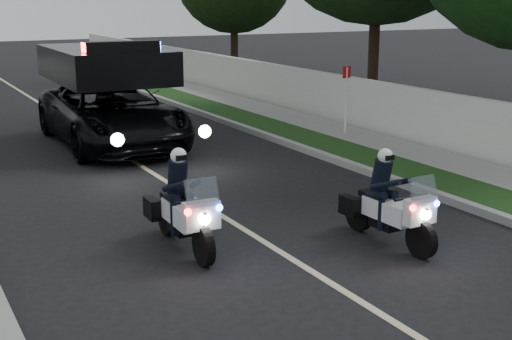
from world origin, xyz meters
The scene contains 11 objects.
curb_right centered at (4.10, 10.00, 0.07)m, with size 0.20×60.00×0.15m, color gray.
grass_verge centered at (4.80, 10.00, 0.08)m, with size 1.20×60.00×0.16m, color #193814.
sidewalk_right centered at (6.10, 10.00, 0.08)m, with size 1.40×60.00×0.16m, color gray.
property_wall centered at (7.10, 10.00, 0.75)m, with size 0.22×60.00×1.50m, color beige.
lane_marking centered at (0.00, 10.00, 0.00)m, with size 0.12×50.00×0.01m, color #BFB78C.
police_moto_left centered at (-1.23, 5.00, 0.00)m, with size 0.65×1.85×1.57m, color silver, non-canonical shape.
police_moto_right centered at (1.69, 3.71, 0.00)m, with size 0.62×1.78×1.51m, color silver, non-canonical shape.
police_suv centered at (0.15, 13.07, 0.00)m, with size 2.80×6.05×2.94m, color black.
sign_post centered at (6.00, 10.88, 0.00)m, with size 0.32×0.32×2.03m, color #A11A0B, non-canonical shape.
tree_right_d centered at (9.58, 14.35, 0.00)m, with size 7.91×7.91×13.18m, color #1C3F15, non-canonical shape.
tree_right_e centered at (10.27, 26.07, 0.00)m, with size 5.67×5.67×9.45m, color #183310, non-canonical shape.
Camera 1 is at (-5.09, -4.45, 3.78)m, focal length 48.92 mm.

